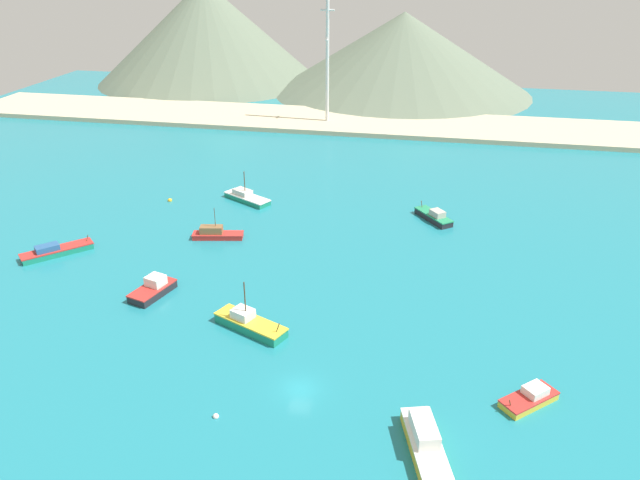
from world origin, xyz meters
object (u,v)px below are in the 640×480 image
Objects in this scene: fishing_boat_1 at (246,197)px; fishing_boat_2 at (530,398)px; fishing_boat_0 at (216,234)px; fishing_boat_7 at (56,251)px; fishing_boat_4 at (426,445)px; buoy_1 at (170,200)px; fishing_boat_5 at (434,216)px; fishing_boat_3 at (250,323)px; radio_tower at (327,56)px; buoy_0 at (216,416)px; fishing_boat_6 at (153,289)px.

fishing_boat_2 is at bearing -46.15° from fishing_boat_1.
fishing_boat_7 is (-23.01, -10.88, -0.09)m from fishing_boat_0.
fishing_boat_1 is 0.93× the size of fishing_boat_4.
buoy_1 is at bearing 71.14° from fishing_boat_7.
fishing_boat_4 is 1.35× the size of fishing_boat_5.
buoy_1 is at bearing 125.95° from fishing_boat_3.
fishing_boat_3 reaches higher than fishing_boat_2.
radio_tower is (-42.40, 106.98, 17.87)m from fishing_boat_2.
fishing_boat_7 is at bearing -154.70° from fishing_boat_0.
fishing_boat_4 is 17.02× the size of buoy_0.
fishing_boat_2 is at bearing -12.58° from fishing_boat_3.
fishing_boat_7 is at bearing 157.98° from fishing_boat_6.
fishing_boat_4 is (23.10, -17.09, 0.20)m from fishing_boat_3.
fishing_boat_3 reaches higher than fishing_boat_6.
fishing_boat_7 is at bearing 141.36° from buoy_0.
fishing_boat_4 is at bearing -2.02° from buoy_0.
fishing_boat_0 is 25.46m from fishing_boat_7.
fishing_boat_5 is 50.52m from buoy_1.
radio_tower reaches higher than fishing_boat_5.
fishing_boat_1 is 0.28× the size of radio_tower.
radio_tower is at bearing 71.76° from fishing_boat_7.
fishing_boat_1 is at bearing 108.03° from fishing_boat_3.
fishing_boat_6 is (-2.31, -36.27, 0.15)m from fishing_boat_1.
fishing_boat_6 reaches higher than fishing_boat_2.
fishing_boat_4 reaches higher than fishing_boat_7.
fishing_boat_0 is at bearing -157.90° from fishing_boat_5.
radio_tower is at bearing 84.89° from fishing_boat_1.
fishing_boat_5 is at bearing 22.10° from fishing_boat_0.
fishing_boat_0 is 38.83m from fishing_boat_5.
fishing_boat_2 is at bearing -34.34° from fishing_boat_0.
fishing_boat_2 is 14.40m from fishing_boat_4.
fishing_boat_4 reaches higher than fishing_boat_5.
fishing_boat_7 is at bearing -108.24° from radio_tower.
fishing_boat_7 is (-36.65, 14.03, -0.17)m from fishing_boat_3.
fishing_boat_1 is 14.86m from buoy_1.
radio_tower is at bearing 117.25° from fishing_boat_5.
fishing_boat_2 is 116.46m from radio_tower.
fishing_boat_5 reaches higher than buoy_0.
fishing_boat_3 is (13.65, -41.93, 0.14)m from fishing_boat_1.
radio_tower reaches higher than fishing_boat_1.
fishing_boat_1 is 68.62m from fishing_boat_2.
fishing_boat_5 is (35.99, -2.42, 0.05)m from fishing_boat_1.
radio_tower is (5.14, 57.50, 17.80)m from fishing_boat_1.
fishing_boat_6 is at bearing 128.17° from buoy_0.
buoy_0 is at bearing -164.94° from fishing_boat_2.
buoy_0 is at bearing -110.63° from fishing_boat_5.
fishing_boat_2 is 34.72m from fishing_boat_3.
fishing_boat_1 is 12.63× the size of buoy_1.
fishing_boat_3 is 39.24m from fishing_boat_7.
fishing_boat_3 is at bearing 167.42° from fishing_boat_2.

